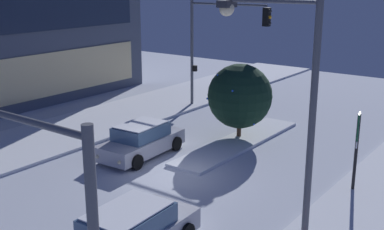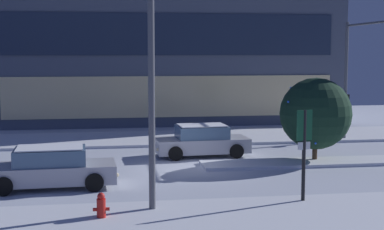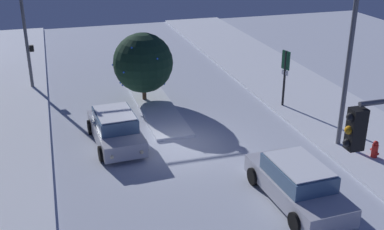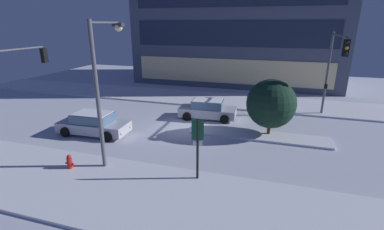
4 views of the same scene
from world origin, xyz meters
name	(u,v)px [view 1 (image 1 of 4)]	position (x,y,z in m)	size (l,w,h in m)	color
ground	(173,178)	(0.00, 0.00, 0.00)	(52.00, 52.00, 0.00)	silver
curb_strip_far	(45,138)	(0.00, 8.18, 0.07)	(52.00, 5.20, 0.14)	silver
median_strip	(239,142)	(5.24, 0.13, 0.07)	(9.00, 1.80, 0.14)	silver
car_far	(141,141)	(1.17, 2.77, 0.71)	(4.52, 2.22, 1.49)	#B7B7C1
traffic_light_corner_near_left	(6,192)	(-9.81, -4.13, 4.07)	(0.32, 5.45, 5.72)	#565960
traffic_light_corner_far_right	(220,36)	(9.83, 4.35, 4.51)	(0.32, 5.42, 6.52)	#565960
street_lamp_arched	(284,88)	(-2.01, -5.64, 4.78)	(0.60, 3.02, 7.27)	#565960
parking_info_sign	(357,142)	(2.93, -6.25, 1.97)	(0.55, 0.20, 3.06)	black
decorated_tree_median	(240,96)	(5.89, 0.53, 2.18)	(3.17, 3.19, 3.77)	#473323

